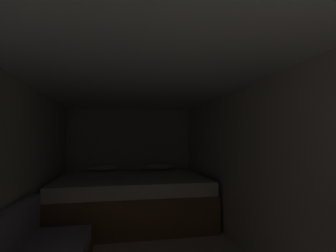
{
  "coord_description": "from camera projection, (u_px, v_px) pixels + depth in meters",
  "views": [
    {
      "loc": [
        -0.2,
        -0.43,
        1.35
      ],
      "look_at": [
        0.36,
        2.52,
        1.51
      ],
      "focal_mm": 26.59,
      "sensor_mm": 36.0,
      "label": 1
    }
  ],
  "objects": [
    {
      "name": "wall_back",
      "position": [
        130.0,
        156.0,
        5.22
      ],
      "size": [
        2.63,
        0.05,
        1.99
      ],
      "primitive_type": "cube",
      "color": "beige",
      "rests_on": "ground"
    },
    {
      "name": "wall_left",
      "position": [
        2.0,
        177.0,
        2.32
      ],
      "size": [
        0.05,
        5.38,
        1.99
      ],
      "primitive_type": "cube",
      "color": "beige",
      "rests_on": "ground"
    },
    {
      "name": "wall_right",
      "position": [
        254.0,
        171.0,
        2.81
      ],
      "size": [
        0.05,
        5.38,
        1.99
      ],
      "primitive_type": "cube",
      "color": "beige",
      "rests_on": "ground"
    },
    {
      "name": "ceiling_slab",
      "position": [
        141.0,
        76.0,
        2.62
      ],
      "size": [
        2.63,
        5.38,
        0.05
      ],
      "primitive_type": "cube",
      "color": "white",
      "rests_on": "wall_left"
    },
    {
      "name": "bed",
      "position": [
        132.0,
        197.0,
        4.22
      ],
      "size": [
        2.41,
        1.85,
        0.88
      ],
      "color": "brown",
      "rests_on": "ground"
    }
  ]
}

